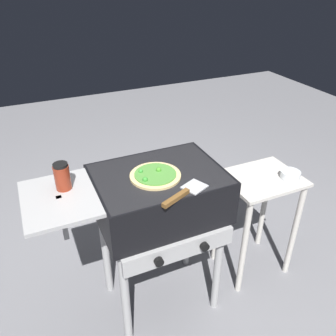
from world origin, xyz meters
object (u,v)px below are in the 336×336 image
Objects in this scene: grill at (157,199)px; sauce_jar at (62,176)px; prep_table at (258,204)px; topping_bowl_near at (290,175)px; pizza_veggie at (155,175)px; spatula at (184,193)px.

sauce_jar reaches higher than grill.
prep_table is 6.25× the size of topping_bowl_near.
pizza_veggie is 0.35× the size of prep_table.
pizza_veggie is at bearing 176.25° from topping_bowl_near.
grill reaches higher than topping_bowl_near.
pizza_veggie is (-0.01, -0.01, 0.15)m from grill.
sauce_jar reaches higher than topping_bowl_near.
prep_table is (0.63, 0.21, -0.40)m from spatula.
sauce_jar is at bearing 169.41° from pizza_veggie.
grill is 8.45× the size of topping_bowl_near.
spatula is 2.30× the size of topping_bowl_near.
pizza_veggie is at bearing -10.59° from sauce_jar.
spatula reaches higher than topping_bowl_near.
prep_table is at bearing 1.59° from pizza_veggie.
sauce_jar is 0.55m from spatula.
sauce_jar is (-0.42, 0.08, 0.06)m from pizza_veggie.
topping_bowl_near is (1.24, -0.13, -0.23)m from sauce_jar.
prep_table is at bearing 151.86° from topping_bowl_near.
grill is at bearing -179.63° from prep_table.
grill is at bearing 102.84° from spatula.
sauce_jar reaches higher than prep_table.
grill is 1.35× the size of prep_table.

